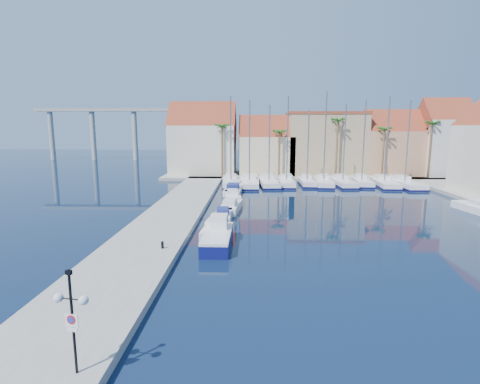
# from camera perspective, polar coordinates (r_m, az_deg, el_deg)

# --- Properties ---
(ground) EXTENTS (260.00, 260.00, 0.00)m
(ground) POSITION_cam_1_polar(r_m,az_deg,el_deg) (25.66, 3.34, -11.38)
(ground) COLOR black
(ground) RESTS_ON ground
(quay_west) EXTENTS (6.00, 77.00, 0.50)m
(quay_west) POSITION_cam_1_polar(r_m,az_deg,el_deg) (39.37, -10.38, -3.55)
(quay_west) COLOR gray
(quay_west) RESTS_ON ground
(shore_north) EXTENTS (54.00, 16.00, 0.50)m
(shore_north) POSITION_cam_1_polar(r_m,az_deg,el_deg) (73.25, 10.29, 2.65)
(shore_north) COLOR gray
(shore_north) RESTS_ON ground
(lamp_post) EXTENTS (1.33, 0.51, 3.95)m
(lamp_post) POSITION_cam_1_polar(r_m,az_deg,el_deg) (14.95, -24.31, -15.59)
(lamp_post) COLOR black
(lamp_post) RESTS_ON quay_west
(bollard) EXTENTS (0.21, 0.21, 0.51)m
(bollard) POSITION_cam_1_polar(r_m,az_deg,el_deg) (28.27, -11.74, -7.91)
(bollard) COLOR black
(bollard) RESTS_ON quay_west
(fishing_boat) EXTENTS (2.14, 6.31, 2.20)m
(fishing_boat) POSITION_cam_1_polar(r_m,az_deg,el_deg) (29.93, -3.40, -6.76)
(fishing_boat) COLOR #0E1155
(fishing_boat) RESTS_ON ground
(motorboat_west_0) EXTENTS (2.04, 5.24, 1.40)m
(motorboat_west_0) POSITION_cam_1_polar(r_m,az_deg,el_deg) (32.93, -3.95, -5.61)
(motorboat_west_0) COLOR white
(motorboat_west_0) RESTS_ON ground
(motorboat_west_1) EXTENTS (1.66, 5.05, 1.40)m
(motorboat_west_1) POSITION_cam_1_polar(r_m,az_deg,el_deg) (37.60, -2.59, -3.63)
(motorboat_west_1) COLOR white
(motorboat_west_1) RESTS_ON ground
(motorboat_west_2) EXTENTS (2.51, 6.20, 1.40)m
(motorboat_west_2) POSITION_cam_1_polar(r_m,az_deg,el_deg) (41.90, -1.44, -2.21)
(motorboat_west_2) COLOR white
(motorboat_west_2) RESTS_ON ground
(motorboat_west_3) EXTENTS (2.44, 6.09, 1.40)m
(motorboat_west_3) POSITION_cam_1_polar(r_m,az_deg,el_deg) (48.37, -1.14, -0.57)
(motorboat_west_3) COLOR white
(motorboat_west_3) RESTS_ON ground
(motorboat_west_4) EXTENTS (2.56, 7.32, 1.40)m
(motorboat_west_4) POSITION_cam_1_polar(r_m,az_deg,el_deg) (53.41, -1.01, 0.43)
(motorboat_west_4) COLOR white
(motorboat_west_4) RESTS_ON ground
(motorboat_west_5) EXTENTS (1.98, 5.96, 1.40)m
(motorboat_west_5) POSITION_cam_1_polar(r_m,az_deg,el_deg) (57.33, -0.63, 1.08)
(motorboat_west_5) COLOR white
(motorboat_west_5) RESTS_ON ground
(motorboat_east_1) EXTENTS (2.55, 5.74, 1.40)m
(motorboat_east_1) POSITION_cam_1_polar(r_m,az_deg,el_deg) (48.86, 32.23, -2.01)
(motorboat_east_1) COLOR white
(motorboat_east_1) RESTS_ON ground
(sailboat_0) EXTENTS (3.36, 10.24, 13.96)m
(sailboat_0) POSITION_cam_1_polar(r_m,az_deg,el_deg) (60.39, -1.39, 1.62)
(sailboat_0) COLOR white
(sailboat_0) RESTS_ON ground
(sailboat_1) EXTENTS (3.25, 11.77, 13.35)m
(sailboat_1) POSITION_cam_1_polar(r_m,az_deg,el_deg) (60.32, 1.45, 1.58)
(sailboat_1) COLOR white
(sailboat_1) RESTS_ON ground
(sailboat_2) EXTENTS (3.44, 10.60, 12.63)m
(sailboat_2) POSITION_cam_1_polar(r_m,az_deg,el_deg) (60.61, 4.35, 1.60)
(sailboat_2) COLOR white
(sailboat_2) RESTS_ON ground
(sailboat_3) EXTENTS (3.08, 9.88, 14.05)m
(sailboat_3) POSITION_cam_1_polar(r_m,az_deg,el_deg) (60.98, 7.09, 1.64)
(sailboat_3) COLOR white
(sailboat_3) RESTS_ON ground
(sailboat_4) EXTENTS (2.19, 8.14, 11.99)m
(sailboat_4) POSITION_cam_1_polar(r_m,az_deg,el_deg) (61.44, 10.11, 1.62)
(sailboat_4) COLOR white
(sailboat_4) RESTS_ON ground
(sailboat_5) EXTENTS (3.34, 9.89, 14.66)m
(sailboat_5) POSITION_cam_1_polar(r_m,az_deg,el_deg) (61.87, 12.55, 1.60)
(sailboat_5) COLOR white
(sailboat_5) RESTS_ON ground
(sailboat_6) EXTENTS (3.06, 9.87, 12.72)m
(sailboat_6) POSITION_cam_1_polar(r_m,az_deg,el_deg) (62.48, 15.23, 1.54)
(sailboat_6) COLOR white
(sailboat_6) RESTS_ON ground
(sailboat_7) EXTENTS (3.06, 9.22, 13.42)m
(sailboat_7) POSITION_cam_1_polar(r_m,az_deg,el_deg) (63.83, 17.95, 1.60)
(sailboat_7) COLOR white
(sailboat_7) RESTS_ON ground
(sailboat_8) EXTENTS (3.48, 10.54, 13.88)m
(sailboat_8) POSITION_cam_1_polar(r_m,az_deg,el_deg) (63.90, 21.00, 1.42)
(sailboat_8) COLOR white
(sailboat_8) RESTS_ON ground
(sailboat_9) EXTENTS (3.39, 11.20, 13.32)m
(sailboat_9) POSITION_cam_1_polar(r_m,az_deg,el_deg) (64.61, 23.56, 1.32)
(sailboat_9) COLOR white
(sailboat_9) RESTS_ON ground
(building_0) EXTENTS (12.30, 9.00, 13.50)m
(building_0) POSITION_cam_1_polar(r_m,az_deg,el_deg) (71.56, -5.63, 7.64)
(building_0) COLOR beige
(building_0) RESTS_ON shore_north
(building_1) EXTENTS (10.30, 8.00, 11.00)m
(building_1) POSITION_cam_1_polar(r_m,az_deg,el_deg) (71.06, 4.09, 6.65)
(building_1) COLOR #CBB48F
(building_1) RESTS_ON shore_north
(building_2) EXTENTS (14.20, 10.20, 11.50)m
(building_2) POSITION_cam_1_polar(r_m,az_deg,el_deg) (73.25, 12.77, 7.29)
(building_2) COLOR tan
(building_2) RESTS_ON shore_north
(building_3) EXTENTS (10.30, 8.00, 12.00)m
(building_3) POSITION_cam_1_polar(r_m,az_deg,el_deg) (75.48, 21.95, 6.58)
(building_3) COLOR tan
(building_3) RESTS_ON shore_north
(building_4) EXTENTS (8.30, 8.00, 14.00)m
(building_4) POSITION_cam_1_polar(r_m,az_deg,el_deg) (78.06, 28.51, 7.01)
(building_4) COLOR silver
(building_4) RESTS_ON shore_north
(palm_0) EXTENTS (2.60, 2.60, 10.15)m
(palm_0) POSITION_cam_1_polar(r_m,az_deg,el_deg) (66.11, -2.75, 9.70)
(palm_0) COLOR brown
(palm_0) RESTS_ON shore_north
(palm_1) EXTENTS (2.60, 2.60, 9.15)m
(palm_1) POSITION_cam_1_polar(r_m,az_deg,el_deg) (66.07, 6.04, 8.84)
(palm_1) COLOR brown
(palm_1) RESTS_ON shore_north
(palm_2) EXTENTS (2.60, 2.60, 11.15)m
(palm_2) POSITION_cam_1_polar(r_m,az_deg,el_deg) (67.51, 14.70, 10.20)
(palm_2) COLOR brown
(palm_2) RESTS_ON shore_north
(palm_3) EXTENTS (2.60, 2.60, 9.65)m
(palm_3) POSITION_cam_1_polar(r_m,az_deg,el_deg) (69.69, 21.15, 8.68)
(palm_3) COLOR brown
(palm_3) RESTS_ON shore_north
(palm_4) EXTENTS (2.60, 2.60, 10.65)m
(palm_4) POSITION_cam_1_polar(r_m,az_deg,el_deg) (72.69, 27.24, 9.02)
(palm_4) COLOR brown
(palm_4) RESTS_ON shore_north
(viaduct) EXTENTS (48.00, 2.20, 14.45)m
(viaduct) POSITION_cam_1_polar(r_m,az_deg,el_deg) (112.65, -18.30, 9.90)
(viaduct) COLOR #9E9E99
(viaduct) RESTS_ON ground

